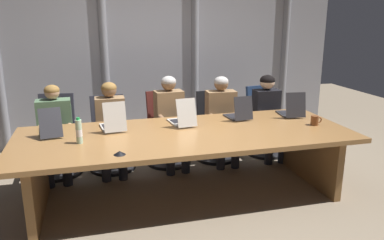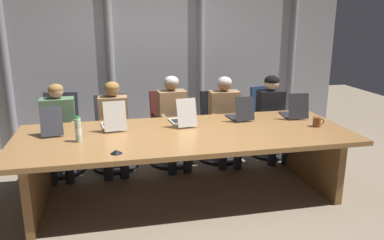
{
  "view_description": "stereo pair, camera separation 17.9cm",
  "coord_description": "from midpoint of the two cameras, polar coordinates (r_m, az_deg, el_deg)",
  "views": [
    {
      "loc": [
        -0.95,
        -3.78,
        1.94
      ],
      "look_at": [
        0.1,
        0.13,
        0.83
      ],
      "focal_mm": 35.63,
      "sensor_mm": 36.0,
      "label": 1
    },
    {
      "loc": [
        -0.77,
        -3.82,
        1.94
      ],
      "look_at": [
        0.1,
        0.13,
        0.83
      ],
      "focal_mm": 35.63,
      "sensor_mm": 36.0,
      "label": 2
    }
  ],
  "objects": [
    {
      "name": "ground_plane",
      "position": [
        4.35,
        -2.06,
        -11.14
      ],
      "size": [
        11.88,
        11.88,
        0.0
      ],
      "primitive_type": "plane",
      "color": "#7F705B"
    },
    {
      "name": "conference_table",
      "position": [
        4.12,
        -2.14,
        -3.86
      ],
      "size": [
        3.57,
        1.38,
        0.73
      ],
      "color": "olive",
      "rests_on": "ground_plane"
    },
    {
      "name": "curtain_backdrop",
      "position": [
        5.98,
        -6.86,
        11.58
      ],
      "size": [
        5.94,
        0.17,
        3.12
      ],
      "color": "#9999A0",
      "rests_on": "ground_plane"
    },
    {
      "name": "laptop_left_end",
      "position": [
        4.34,
        -21.53,
        -1.14
      ],
      "size": [
        0.28,
        0.51,
        0.3
      ],
      "rotation": [
        0.0,
        0.0,
        1.7
      ],
      "color": "#2D2D33",
      "rests_on": "conference_table"
    },
    {
      "name": "laptop_left_mid",
      "position": [
        4.28,
        -12.93,
        -0.57
      ],
      "size": [
        0.28,
        0.44,
        0.33
      ],
      "rotation": [
        0.0,
        0.0,
        1.69
      ],
      "color": "beige",
      "rests_on": "conference_table"
    },
    {
      "name": "laptop_center",
      "position": [
        4.38,
        -2.67,
        0.13
      ],
      "size": [
        0.28,
        0.45,
        0.33
      ],
      "rotation": [
        0.0,
        0.0,
        1.69
      ],
      "color": "beige",
      "rests_on": "conference_table"
    },
    {
      "name": "laptop_right_mid",
      "position": [
        4.64,
        5.89,
        0.88
      ],
      "size": [
        0.26,
        0.38,
        0.3
      ],
      "rotation": [
        0.0,
        0.0,
        1.66
      ],
      "color": "#2D2D33",
      "rests_on": "conference_table"
    },
    {
      "name": "laptop_right_end",
      "position": [
        4.88,
        13.6,
        1.3
      ],
      "size": [
        0.29,
        0.42,
        0.32
      ],
      "rotation": [
        0.0,
        0.0,
        1.45
      ],
      "color": "#2D2D33",
      "rests_on": "conference_table"
    },
    {
      "name": "office_chair_left_end",
      "position": [
        5.14,
        -20.53,
        -3.45
      ],
      "size": [
        0.6,
        0.61,
        0.99
      ],
      "rotation": [
        0.0,
        0.0,
        -1.72
      ],
      "color": "#2D2D38",
      "rests_on": "ground_plane"
    },
    {
      "name": "office_chair_left_mid",
      "position": [
        5.11,
        -13.02,
        -3.14
      ],
      "size": [
        0.6,
        0.6,
        0.94
      ],
      "rotation": [
        0.0,
        0.0,
        -1.48
      ],
      "color": "#2D2D38",
      "rests_on": "ground_plane"
    },
    {
      "name": "office_chair_center",
      "position": [
        5.18,
        -4.76,
        -2.44
      ],
      "size": [
        0.6,
        0.61,
        0.96
      ],
      "rotation": [
        0.0,
        0.0,
        -1.41
      ],
      "color": "#511E19",
      "rests_on": "ground_plane"
    },
    {
      "name": "office_chair_right_mid",
      "position": [
        5.34,
        2.53,
        -1.99
      ],
      "size": [
        0.6,
        0.6,
        0.92
      ],
      "rotation": [
        0.0,
        0.0,
        -1.55
      ],
      "color": "black",
      "rests_on": "ground_plane"
    },
    {
      "name": "office_chair_right_end",
      "position": [
        5.61,
        10.0,
        -1.24
      ],
      "size": [
        0.6,
        0.61,
        0.96
      ],
      "rotation": [
        0.0,
        0.0,
        -1.41
      ],
      "color": "navy",
      "rests_on": "ground_plane"
    },
    {
      "name": "person_left_end",
      "position": [
        4.91,
        -20.83,
        -0.94
      ],
      "size": [
        0.43,
        0.56,
        1.14
      ],
      "rotation": [
        0.0,
        0.0,
        -1.53
      ],
      "color": "#4C6B4C",
      "rests_on": "ground_plane"
    },
    {
      "name": "person_left_mid",
      "position": [
        4.87,
        -13.05,
        -0.39
      ],
      "size": [
        0.37,
        0.55,
        1.15
      ],
      "rotation": [
        0.0,
        0.0,
        -1.58
      ],
      "color": "olive",
      "rests_on": "ground_plane"
    },
    {
      "name": "person_center",
      "position": [
        4.95,
        -4.2,
        0.51
      ],
      "size": [
        0.4,
        0.57,
        1.19
      ],
      "rotation": [
        0.0,
        0.0,
        -1.49
      ],
      "color": "olive",
      "rests_on": "ground_plane"
    },
    {
      "name": "person_right_mid",
      "position": [
        5.13,
        3.59,
        0.89
      ],
      "size": [
        0.42,
        0.56,
        1.16
      ],
      "rotation": [
        0.0,
        0.0,
        -1.62
      ],
      "color": "olive",
      "rests_on": "ground_plane"
    },
    {
      "name": "person_right_end",
      "position": [
        5.37,
        10.46,
        1.35
      ],
      "size": [
        0.37,
        0.55,
        1.15
      ],
      "rotation": [
        0.0,
        0.0,
        -1.6
      ],
      "color": "black",
      "rests_on": "ground_plane"
    },
    {
      "name": "water_bottle_primary",
      "position": [
        3.89,
        -17.84,
        -1.68
      ],
      "size": [
        0.06,
        0.06,
        0.26
      ],
      "color": "#ADD1B2",
      "rests_on": "conference_table"
    },
    {
      "name": "coffee_mug_near",
      "position": [
        4.54,
        16.85,
        -0.07
      ],
      "size": [
        0.14,
        0.09,
        0.11
      ],
      "color": "brown",
      "rests_on": "conference_table"
    },
    {
      "name": "conference_mic_left_side",
      "position": [
        3.51,
        -12.24,
        -4.84
      ],
      "size": [
        0.11,
        0.11,
        0.03
      ],
      "primitive_type": "cone",
      "color": "black",
      "rests_on": "conference_table"
    }
  ]
}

